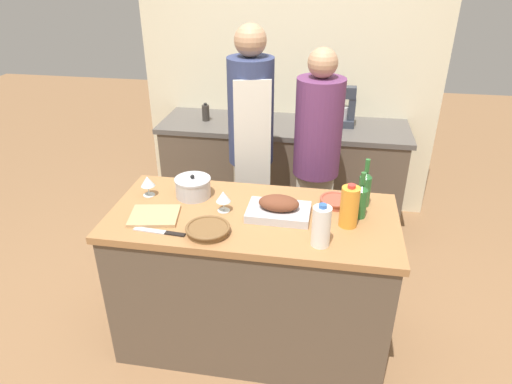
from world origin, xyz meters
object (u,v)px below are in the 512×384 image
person_cook_guest (317,156)px  cutting_board (154,216)px  person_cook_aproned (251,141)px  condiment_bottle_short (234,112)px  wine_bottle_dark (361,200)px  mixing_bowl (335,201)px  condiment_bottle_extra (265,110)px  wine_glass_right (223,197)px  wine_bottle_green (365,187)px  wicker_basket (208,229)px  juice_jug (349,207)px  stock_pot (193,187)px  milk_jug (321,226)px  roasting_pan (279,208)px  knife_chef (161,232)px  condiment_bottle_tall (206,113)px  stand_mixer (344,110)px  wine_glass_left (148,182)px

person_cook_guest → cutting_board: bearing=-133.8°
person_cook_aproned → condiment_bottle_short: bearing=97.1°
wine_bottle_dark → person_cook_guest: size_ratio=0.16×
mixing_bowl → condiment_bottle_extra: size_ratio=0.91×
wine_glass_right → wine_bottle_green: bearing=14.5°
wicker_basket → juice_jug: 0.73m
stock_pot → milk_jug: size_ratio=0.93×
juice_jug → roasting_pan: bearing=174.7°
cutting_board → condiment_bottle_short: size_ratio=1.42×
cutting_board → mixing_bowl: size_ratio=1.63×
knife_chef → condiment_bottle_extra: 1.80m
milk_jug → condiment_bottle_tall: bearing=121.5°
juice_jug → stand_mixer: 1.53m
mixing_bowl → condiment_bottle_tall: 1.67m
condiment_bottle_tall → condiment_bottle_short: size_ratio=0.73×
roasting_pan → wine_bottle_dark: (0.43, 0.06, 0.06)m
roasting_pan → condiment_bottle_extra: 1.55m
stock_pot → mixing_bowl: 0.81m
roasting_pan → person_cook_guest: bearing=78.4°
milk_jug → wine_glass_right: milk_jug is taller
stock_pot → knife_chef: stock_pot is taller
stand_mixer → condiment_bottle_short: 0.88m
condiment_bottle_extra → person_cook_aproned: 0.74m
stock_pot → condiment_bottle_extra: condiment_bottle_extra is taller
condiment_bottle_tall → cutting_board: bearing=-84.9°
wicker_basket → knife_chef: wicker_basket is taller
cutting_board → wine_bottle_dark: bearing=10.1°
wine_glass_right → person_cook_guest: person_cook_guest is taller
stock_pot → stand_mixer: (0.85, 1.35, 0.08)m
milk_jug → mixing_bowl: bearing=80.7°
milk_jug → condiment_bottle_extra: bearing=107.1°
wine_bottle_dark → knife_chef: wine_bottle_dark is taller
condiment_bottle_extra → person_cook_guest: (0.47, -0.73, -0.07)m
wine_bottle_dark → knife_chef: bearing=-161.6°
roasting_pan → person_cook_guest: person_cook_guest is taller
mixing_bowl → wine_bottle_dark: wine_bottle_dark is taller
roasting_pan → person_cook_aproned: (-0.29, 0.78, 0.06)m
wine_bottle_green → knife_chef: bearing=-155.6°
wine_bottle_green → stock_pot: bearing=-176.7°
condiment_bottle_extra → mixing_bowl: bearing=-65.7°
wine_bottle_green → wine_glass_left: 1.23m
juice_jug → stand_mixer: (-0.03, 1.53, 0.03)m
stand_mixer → milk_jug: bearing=-93.4°
wicker_basket → cutting_board: 0.34m
roasting_pan → wicker_basket: 0.40m
milk_jug → wine_glass_left: bearing=161.3°
wicker_basket → condiment_bottle_short: bearing=97.4°
roasting_pan → person_cook_aproned: 0.83m
condiment_bottle_tall → condiment_bottle_extra: 0.49m
stand_mixer → knife_chef: bearing=-117.1°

